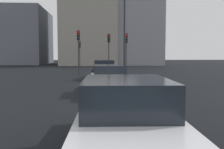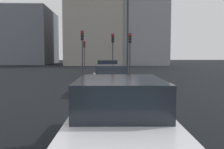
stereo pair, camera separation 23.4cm
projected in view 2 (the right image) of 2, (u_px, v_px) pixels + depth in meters
ground_plane at (111, 99)px, 12.03m from camera, size 160.00×160.00×0.20m
car_navy_lead at (107, 70)px, 20.65m from camera, size 4.64×1.97×1.53m
car_silver_second at (110, 79)px, 13.13m from camera, size 4.88×2.06×1.45m
car_white_third at (119, 118)px, 5.06m from camera, size 4.86×2.13×1.53m
traffic_light_near_left at (113, 45)px, 27.35m from camera, size 0.32×0.29×4.16m
traffic_light_near_right at (84, 49)px, 36.09m from camera, size 0.32×0.29×3.83m
traffic_light_far_left at (82, 43)px, 24.72m from camera, size 0.32×0.28×4.26m
traffic_light_far_right at (130, 45)px, 24.87m from camera, size 0.32×0.30×4.00m
street_lamp_kerbside at (128, 16)px, 19.89m from camera, size 0.56×0.36×8.58m
building_facade_left at (135, 26)px, 50.61m from camera, size 13.28×10.92×15.06m
building_facade_center at (94, 24)px, 50.17m from camera, size 14.81×10.12×16.00m
building_facade_right at (29, 37)px, 54.37m from camera, size 15.74×9.91×11.20m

